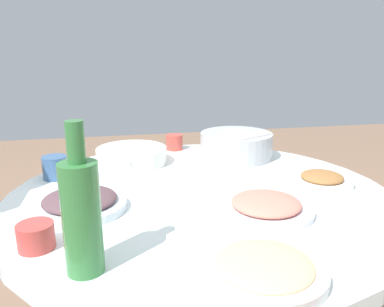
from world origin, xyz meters
name	(u,v)px	position (x,y,z in m)	size (l,w,h in m)	color
round_dining_table	(200,224)	(0.00, 0.00, 0.62)	(1.13, 1.13, 0.73)	#99999E
rice_bowl	(236,145)	(-0.33, 0.22, 0.78)	(0.28, 0.28, 0.11)	#B2B5BA
soup_bowl	(132,156)	(-0.33, -0.19, 0.76)	(0.28, 0.26, 0.06)	white
dish_eggplant	(80,202)	(0.06, -0.34, 0.75)	(0.24, 0.24, 0.05)	silver
dish_shrimp	(266,206)	(0.17, 0.13, 0.75)	(0.25, 0.25, 0.04)	silver
dish_noodles	(264,268)	(0.44, 0.02, 0.75)	(0.23, 0.23, 0.04)	white
dish_stirfry	(322,179)	(0.01, 0.39, 0.75)	(0.19, 0.19, 0.04)	white
green_bottle	(82,214)	(0.36, -0.31, 0.85)	(0.07, 0.07, 0.29)	#35793B
tea_cup_near	(55,167)	(-0.22, -0.44, 0.77)	(0.08, 0.08, 0.07)	#3A5F8A
tea_cup_far	(36,236)	(0.25, -0.42, 0.76)	(0.08, 0.08, 0.06)	#C9433E
tea_cup_side	(175,142)	(-0.49, 0.00, 0.76)	(0.07, 0.07, 0.06)	#C7473C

